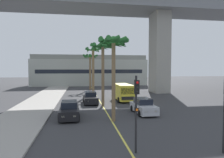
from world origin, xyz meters
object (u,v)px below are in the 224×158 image
Objects in this scene: car_queue_second at (69,110)px; car_queue_third at (143,106)px; traffic_light_median_near at (136,103)px; palm_tree_near_median at (93,59)px; car_queue_front at (90,98)px; palm_tree_farthest_median at (103,53)px; delivery_van at (123,92)px; palm_tree_far_median at (90,61)px; palm_tree_mid_median at (113,50)px.

car_queue_second is 1.00× the size of car_queue_third.
palm_tree_near_median reaches higher than traffic_light_median_near.
car_queue_front and car_queue_third have the same top height.
delivery_van is at bearing 47.63° from palm_tree_farthest_median.
car_queue_front is at bearing -92.72° from palm_tree_far_median.
car_queue_third is 0.56× the size of palm_tree_mid_median.
palm_tree_farthest_median reaches higher than delivery_van.
palm_tree_farthest_median reaches higher than car_queue_second.
car_queue_third is at bearing -76.78° from palm_tree_near_median.
palm_tree_farthest_median reaches higher than car_queue_front.
palm_tree_far_median reaches higher than car_queue_front.
palm_tree_farthest_median is at bearing -55.76° from car_queue_front.
traffic_light_median_near reaches higher than car_queue_front.
car_queue_front is at bearing 95.92° from traffic_light_median_near.
palm_tree_mid_median is (-3.17, -10.78, 4.88)m from delivery_van.
car_queue_third is at bearing 35.04° from palm_tree_mid_median.
palm_tree_far_median is at bearing 87.28° from car_queue_front.
palm_tree_far_median is (-0.74, 26.47, -0.02)m from palm_tree_mid_median.
car_queue_front is 0.54× the size of palm_tree_farthest_median.
car_queue_front is 11.67m from palm_tree_near_median.
car_queue_second is at bearing -127.70° from delivery_van.
palm_tree_far_median is (-4.22, 24.02, 5.42)m from car_queue_third.
palm_tree_far_median reaches higher than palm_tree_mid_median.
delivery_van is (4.73, 1.55, 0.57)m from car_queue_front.
traffic_light_median_near reaches higher than car_queue_second.
palm_tree_farthest_median reaches higher than palm_tree_mid_median.
palm_tree_mid_median is (-0.11, 6.81, 3.45)m from traffic_light_median_near.
car_queue_second is 0.78× the size of delivery_van.
delivery_van is 17.92m from traffic_light_median_near.
car_queue_second is (-2.31, -7.56, 0.00)m from car_queue_front.
palm_tree_far_median is 1.00× the size of palm_tree_farthest_median.
palm_tree_far_median is (-0.24, 7.07, -0.21)m from palm_tree_near_median.
palm_tree_far_median is (-0.84, 33.28, 3.43)m from traffic_light_median_near.
car_queue_third is 0.99× the size of traffic_light_median_near.
palm_tree_mid_median is 0.95× the size of palm_tree_farthest_median.
car_queue_second and car_queue_third have the same top height.
palm_tree_far_median is (0.82, 17.24, 5.42)m from car_queue_front.
palm_tree_mid_median is at bearing -80.43° from car_queue_front.
delivery_van is at bearing -76.00° from palm_tree_far_median.
traffic_light_median_near is (3.97, -8.48, 1.99)m from car_queue_second.
delivery_van is at bearing 73.59° from palm_tree_mid_median.
car_queue_third is at bearing -87.87° from delivery_van.
delivery_van is at bearing 18.19° from car_queue_front.
traffic_light_median_near is (-3.38, -9.26, 1.99)m from car_queue_third.
palm_tree_near_median is at bearing -88.07° from palm_tree_far_median.
palm_tree_mid_median is 7.15m from palm_tree_farthest_median.
delivery_van reaches higher than car_queue_second.
delivery_van is 0.62× the size of palm_tree_near_median.
delivery_van reaches higher than car_queue_third.
palm_tree_mid_median is 0.95× the size of palm_tree_far_median.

